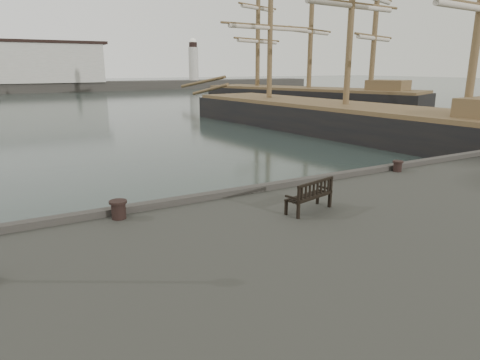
% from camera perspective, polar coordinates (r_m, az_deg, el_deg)
% --- Properties ---
extents(ground, '(400.00, 400.00, 0.00)m').
position_cam_1_polar(ground, '(13.87, 1.51, -7.58)').
color(ground, black).
rests_on(ground, ground).
extents(breakwater, '(140.00, 9.50, 12.20)m').
position_cam_1_polar(breakwater, '(103.01, -29.03, 12.51)').
color(breakwater, '#383530').
rests_on(breakwater, ground).
extents(bench, '(1.53, 0.83, 0.84)m').
position_cam_1_polar(bench, '(11.53, 9.22, -2.84)').
color(bench, black).
rests_on(bench, quay).
extents(bollard_left, '(0.59, 0.59, 0.47)m').
position_cam_1_polar(bollard_left, '(11.26, -15.89, -3.83)').
color(bollard_left, black).
rests_on(bollard_left, quay).
extents(bollard_right, '(0.39, 0.39, 0.40)m').
position_cam_1_polar(bollard_right, '(16.75, 20.27, 1.74)').
color(bollard_right, black).
rests_on(bollard_right, quay).
extents(tall_ship_main, '(10.59, 35.31, 26.07)m').
position_cam_1_polar(tall_ship_main, '(36.12, 13.74, 7.10)').
color(tall_ship_main, black).
rests_on(tall_ship_main, ground).
extents(tall_ship_far, '(16.23, 29.08, 24.69)m').
position_cam_1_polar(tall_ship_far, '(55.72, 9.05, 10.08)').
color(tall_ship_far, black).
rests_on(tall_ship_far, ground).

